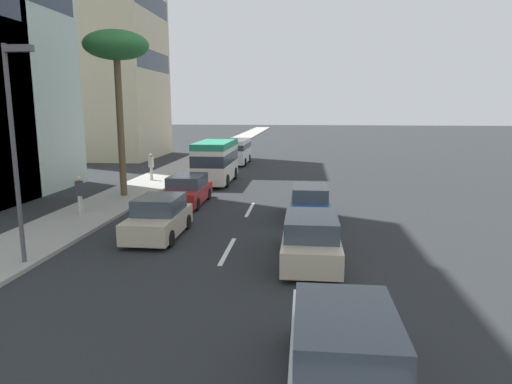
% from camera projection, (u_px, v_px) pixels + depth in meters
% --- Properties ---
extents(ground_plane, '(198.00, 198.00, 0.00)m').
position_uv_depth(ground_plane, '(267.00, 177.00, 34.11)').
color(ground_plane, '#26282B').
extents(sidewalk_right, '(162.00, 3.34, 0.15)m').
position_uv_depth(sidewalk_right, '(167.00, 175.00, 34.89)').
color(sidewalk_right, '#9E9B93').
rests_on(sidewalk_right, ground_plane).
extents(lane_stripe_mid, '(3.20, 0.16, 0.01)m').
position_uv_depth(lane_stripe_mid, '(228.00, 251.00, 16.66)').
color(lane_stripe_mid, silver).
rests_on(lane_stripe_mid, ground_plane).
extents(lane_stripe_far, '(3.20, 0.16, 0.01)m').
position_uv_depth(lane_stripe_far, '(250.00, 210.00, 23.35)').
color(lane_stripe_far, silver).
rests_on(lane_stripe_far, ground_plane).
extents(car_lead, '(4.08, 1.87, 1.62)m').
position_uv_depth(car_lead, '(159.00, 218.00, 18.40)').
color(car_lead, beige).
rests_on(car_lead, ground_plane).
extents(minibus_second, '(6.07, 2.30, 2.86)m').
position_uv_depth(minibus_second, '(216.00, 160.00, 31.32)').
color(minibus_second, silver).
rests_on(minibus_second, ground_plane).
extents(car_third, '(4.78, 1.93, 1.61)m').
position_uv_depth(car_third, '(311.00, 239.00, 15.49)').
color(car_third, beige).
rests_on(car_third, ground_plane).
extents(car_fourth, '(4.51, 1.96, 1.54)m').
position_uv_depth(car_fourth, '(187.00, 190.00, 24.63)').
color(car_fourth, '#A51E1E').
rests_on(car_fourth, ground_plane).
extents(car_fifth, '(4.75, 1.96, 1.72)m').
position_uv_depth(car_fifth, '(344.00, 357.00, 8.10)').
color(car_fifth, white).
rests_on(car_fifth, ground_plane).
extents(car_sixth, '(4.15, 1.81, 1.54)m').
position_uv_depth(car_sixth, '(310.00, 203.00, 21.49)').
color(car_sixth, '#1E478C').
rests_on(car_sixth, ground_plane).
extents(van_seventh, '(5.40, 2.10, 2.22)m').
position_uv_depth(van_seventh, '(237.00, 150.00, 41.76)').
color(van_seventh, white).
rests_on(van_seventh, ground_plane).
extents(pedestrian_near_lamp, '(0.30, 0.33, 1.81)m').
position_uv_depth(pedestrian_near_lamp, '(80.00, 193.00, 21.58)').
color(pedestrian_near_lamp, beige).
rests_on(pedestrian_near_lamp, sidewalk_right).
extents(pedestrian_mid_block, '(0.34, 0.38, 1.82)m').
position_uv_depth(pedestrian_mid_block, '(151.00, 165.00, 31.68)').
color(pedestrian_mid_block, beige).
rests_on(pedestrian_mid_block, sidewalk_right).
extents(palm_tree, '(3.52, 3.52, 9.08)m').
position_uv_depth(palm_tree, '(116.00, 49.00, 24.95)').
color(palm_tree, brown).
rests_on(palm_tree, sidewalk_right).
extents(street_lamp, '(0.24, 0.97, 6.87)m').
position_uv_depth(street_lamp, '(15.00, 132.00, 14.28)').
color(street_lamp, '#4C4C51').
rests_on(street_lamp, sidewalk_right).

